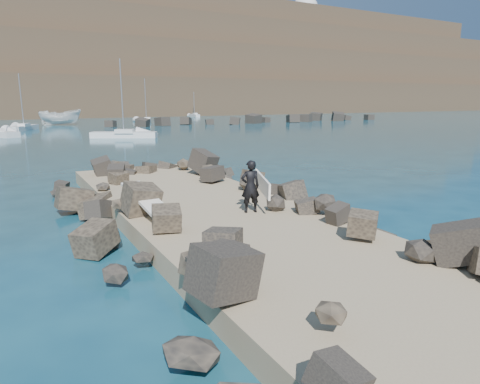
{
  "coord_description": "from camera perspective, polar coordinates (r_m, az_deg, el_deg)",
  "views": [
    {
      "loc": [
        -6.05,
        -11.95,
        4.22
      ],
      "look_at": [
        0.0,
        -1.0,
        1.5
      ],
      "focal_mm": 32.0,
      "sensor_mm": 36.0,
      "label": 1
    }
  ],
  "objects": [
    {
      "name": "sailboat_c",
      "position": [
        49.91,
        -15.21,
        7.39
      ],
      "size": [
        7.12,
        4.71,
        8.67
      ],
      "color": "silver",
      "rests_on": "ground"
    },
    {
      "name": "sailboat_f",
      "position": [
        106.46,
        -6.1,
        10.11
      ],
      "size": [
        1.21,
        4.88,
        6.08
      ],
      "color": "silver",
      "rests_on": "ground"
    },
    {
      "name": "ground",
      "position": [
        14.05,
        -1.98,
        -5.23
      ],
      "size": [
        800.0,
        800.0,
        0.0
      ],
      "primitive_type": "plane",
      "color": "#0F384C",
      "rests_on": "ground"
    },
    {
      "name": "headland",
      "position": [
        173.1,
        -24.4,
        15.12
      ],
      "size": [
        360.0,
        140.0,
        32.0
      ],
      "primitive_type": "cube",
      "color": "#2D4919",
      "rests_on": "ground"
    },
    {
      "name": "sailboat_d",
      "position": [
        82.38,
        -12.36,
        9.29
      ],
      "size": [
        3.55,
        6.76,
        8.06
      ],
      "color": "silver",
      "rests_on": "ground"
    },
    {
      "name": "boat_imported",
      "position": [
        78.45,
        -22.83,
        9.18
      ],
      "size": [
        6.92,
        3.4,
        2.56
      ],
      "primitive_type": "imported",
      "rotation": [
        0.0,
        0.0,
        1.43
      ],
      "color": "silver",
      "rests_on": "ground"
    },
    {
      "name": "breakwater_secondary",
      "position": [
        78.62,
        2.65,
        9.61
      ],
      "size": [
        52.0,
        4.0,
        1.2
      ],
      "primitive_type": "cube",
      "color": "black",
      "rests_on": "ground"
    },
    {
      "name": "headland_buildings",
      "position": [
        168.38,
        -22.26,
        21.59
      ],
      "size": [
        137.5,
        30.5,
        5.0
      ],
      "color": "white",
      "rests_on": "headland"
    },
    {
      "name": "surfboard_resting",
      "position": [
        13.86,
        -12.44,
        -1.27
      ],
      "size": [
        0.93,
        2.72,
        0.09
      ],
      "primitive_type": "cube",
      "rotation": [
        0.0,
        0.0,
        0.1
      ],
      "color": "silver",
      "rests_on": "riprap_left"
    },
    {
      "name": "riprap_right",
      "position": [
        14.25,
        11.27,
        -3.11
      ],
      "size": [
        2.6,
        22.0,
        1.0
      ],
      "primitive_type": "cube",
      "color": "black",
      "rests_on": "ground"
    },
    {
      "name": "jetty",
      "position": [
        12.29,
        2.27,
        -6.35
      ],
      "size": [
        6.0,
        26.0,
        0.6
      ],
      "primitive_type": "cube",
      "color": "#8C7759",
      "rests_on": "ground"
    },
    {
      "name": "sailboat_b",
      "position": [
        67.18,
        -26.84,
        7.66
      ],
      "size": [
        4.12,
        6.37,
        7.8
      ],
      "color": "silver",
      "rests_on": "ground"
    },
    {
      "name": "riprap_left",
      "position": [
        11.53,
        -11.57,
        -6.81
      ],
      "size": [
        2.6,
        22.0,
        1.0
      ],
      "primitive_type": "cube",
      "color": "black",
      "rests_on": "ground"
    },
    {
      "name": "surfer_with_board",
      "position": [
        13.85,
        1.62,
        0.79
      ],
      "size": [
        1.18,
        2.03,
        1.72
      ],
      "color": "black",
      "rests_on": "jetty"
    },
    {
      "name": "radome",
      "position": [
        218.21,
        8.66,
        22.41
      ],
      "size": [
        12.1,
        12.1,
        19.16
      ],
      "color": "silver",
      "rests_on": "headland"
    }
  ]
}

